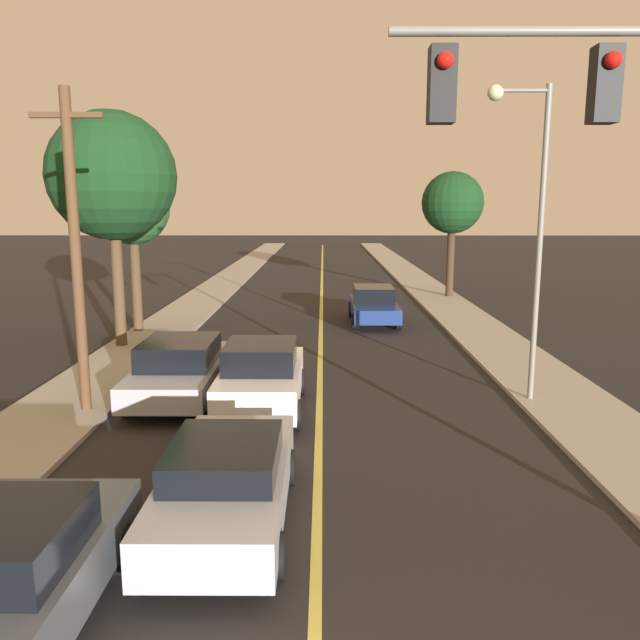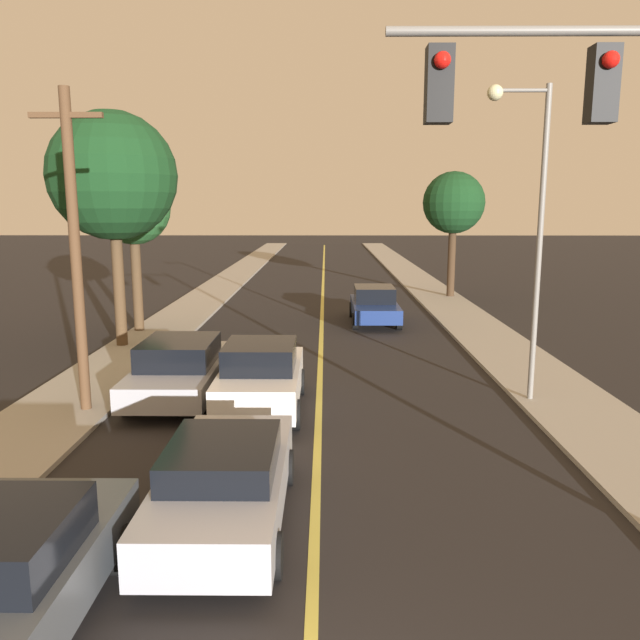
% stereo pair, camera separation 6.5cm
% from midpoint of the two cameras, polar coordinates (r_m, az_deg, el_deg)
% --- Properties ---
extents(road_surface, '(9.71, 80.00, 0.01)m').
position_cam_midpoint_polar(road_surface, '(40.15, 0.13, 3.54)').
color(road_surface, black).
rests_on(road_surface, ground).
extents(sidewalk_left, '(2.50, 80.00, 0.12)m').
position_cam_midpoint_polar(sidewalk_left, '(40.62, -8.53, 3.58)').
color(sidewalk_left, '#9E998E').
rests_on(sidewalk_left, ground).
extents(sidewalk_right, '(2.50, 80.00, 0.12)m').
position_cam_midpoint_polar(sidewalk_right, '(40.59, 8.79, 3.57)').
color(sidewalk_right, '#9E998E').
rests_on(sidewalk_right, ground).
extents(car_near_lane_front, '(1.92, 4.50, 1.38)m').
position_cam_midpoint_polar(car_near_lane_front, '(9.80, -8.70, -14.29)').
color(car_near_lane_front, '#A5A8B2').
rests_on(car_near_lane_front, ground).
extents(car_near_lane_second, '(1.95, 4.15, 1.68)m').
position_cam_midpoint_polar(car_near_lane_second, '(14.79, -5.49, -5.17)').
color(car_near_lane_second, white).
rests_on(car_near_lane_second, ground).
extents(car_outer_lane_front, '(2.11, 3.89, 1.52)m').
position_cam_midpoint_polar(car_outer_lane_front, '(8.29, -27.38, -19.85)').
color(car_outer_lane_front, '#474C51').
rests_on(car_outer_lane_front, ground).
extents(car_outer_lane_second, '(2.09, 4.91, 1.52)m').
position_cam_midpoint_polar(car_outer_lane_second, '(16.18, -12.67, -4.28)').
color(car_outer_lane_second, '#A5A8B2').
rests_on(car_outer_lane_second, ground).
extents(car_far_oncoming, '(1.95, 4.56, 1.51)m').
position_cam_midpoint_polar(car_far_oncoming, '(25.95, 4.86, 1.41)').
color(car_far_oncoming, navy).
rests_on(car_far_oncoming, ground).
extents(traffic_signal_mast, '(4.47, 0.42, 6.98)m').
position_cam_midpoint_polar(traffic_signal_mast, '(8.80, 26.35, 11.02)').
color(traffic_signal_mast, slate).
rests_on(traffic_signal_mast, ground).
extents(streetlamp_right, '(1.47, 0.36, 7.40)m').
position_cam_midpoint_polar(streetlamp_right, '(15.57, 18.42, 9.89)').
color(streetlamp_right, slate).
rests_on(streetlamp_right, ground).
extents(utility_pole_left, '(1.60, 0.24, 7.20)m').
position_cam_midpoint_polar(utility_pole_left, '(15.05, -21.58, 6.18)').
color(utility_pole_left, '#513823').
rests_on(utility_pole_left, ground).
extents(tree_left_near, '(4.18, 4.18, 7.73)m').
position_cam_midpoint_polar(tree_left_near, '(21.91, -18.57, 12.32)').
color(tree_left_near, '#4C3823').
rests_on(tree_left_near, ground).
extents(tree_left_far, '(2.74, 2.74, 5.99)m').
position_cam_midpoint_polar(tree_left_far, '(24.40, -16.87, 9.66)').
color(tree_left_far, '#4C3823').
rests_on(tree_left_far, ground).
extents(tree_right_near, '(3.17, 3.17, 6.43)m').
position_cam_midpoint_polar(tree_right_near, '(33.30, 11.96, 10.37)').
color(tree_right_near, '#3D2B1C').
rests_on(tree_right_near, ground).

